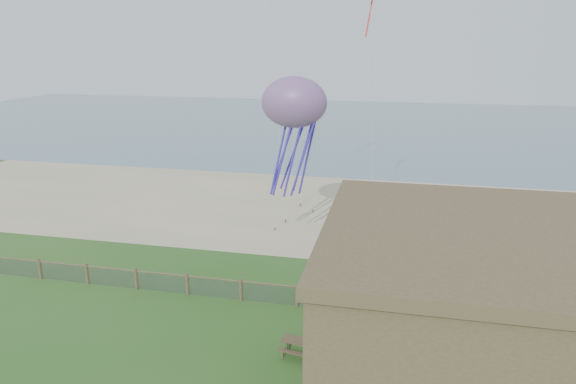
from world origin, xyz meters
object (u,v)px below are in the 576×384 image
chainlink_fence (241,291)px  octopus_kite (294,135)px  motel (553,346)px  picnic_table (299,349)px

chainlink_fence → octopus_kite: (1.29, 7.49, 7.00)m
chainlink_fence → motel: bearing=-28.3°
chainlink_fence → picnic_table: bearing=-46.9°
chainlink_fence → octopus_kite: bearing=80.2°
motel → octopus_kite: size_ratio=1.92×
motel → picnic_table: (-9.07, 2.79, -3.17)m
chainlink_fence → octopus_kite: size_ratio=4.62×
picnic_table → octopus_kite: octopus_kite is taller
picnic_table → octopus_kite: (-2.64, 11.70, 7.23)m
picnic_table → octopus_kite: 14.01m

